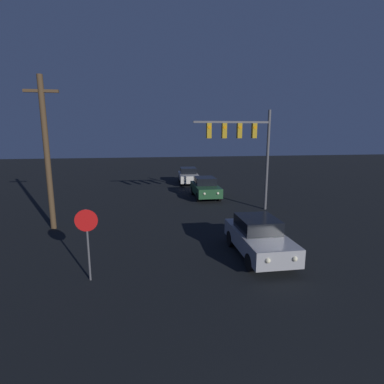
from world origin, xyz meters
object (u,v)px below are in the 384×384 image
at_px(car_far, 188,176).
at_px(traffic_signal_mast, 245,141).
at_px(car_mid, 205,188).
at_px(stop_sign, 87,231).
at_px(car_near, 258,237).
at_px(utility_pole, 47,152).

bearing_deg(car_far, traffic_signal_mast, 104.03).
relative_size(car_mid, stop_sign, 1.70).
bearing_deg(traffic_signal_mast, stop_sign, -134.86).
distance_m(traffic_signal_mast, stop_sign, 11.81).
xyz_separation_m(traffic_signal_mast, stop_sign, (-8.11, -8.15, -2.66)).
relative_size(car_near, car_mid, 1.00).
height_order(car_mid, car_far, same).
bearing_deg(car_near, traffic_signal_mast, -103.48).
bearing_deg(car_near, car_far, -88.85).
height_order(car_near, car_mid, same).
distance_m(car_mid, traffic_signal_mast, 5.69).
xyz_separation_m(car_mid, car_far, (-0.35, 6.51, 0.00)).
xyz_separation_m(traffic_signal_mast, utility_pole, (-10.96, -2.04, -0.43)).
relative_size(car_mid, car_far, 0.99).
xyz_separation_m(car_near, car_mid, (0.10, 11.16, 0.00)).
xyz_separation_m(car_mid, stop_sign, (-6.48, -12.23, 0.95)).
bearing_deg(car_far, stop_sign, 75.30).
relative_size(traffic_signal_mast, utility_pole, 0.82).
distance_m(car_far, stop_sign, 19.74).
xyz_separation_m(car_mid, traffic_signal_mast, (1.64, -4.08, 3.61)).
bearing_deg(utility_pole, car_mid, 33.29).
bearing_deg(car_mid, car_far, -86.38).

